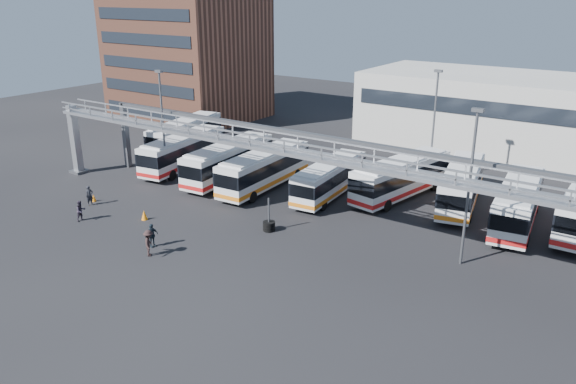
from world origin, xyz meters
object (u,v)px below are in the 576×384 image
Objects in this scene: pedestrian_b at (81,211)px; cone_right at (144,215)px; light_pole_left at (163,121)px; light_pole_back at (434,120)px; light_pole_mid at (470,180)px; bus_7 at (518,202)px; bus_1 at (184,150)px; pedestrian_d at (152,235)px; bus_6 at (462,184)px; bus_5 at (401,176)px; bus_4 at (330,178)px; pedestrian_a at (89,196)px; cone_left at (94,198)px; bus_0 at (185,134)px; bus_2 at (229,160)px; bus_3 at (264,168)px; pedestrian_c at (149,243)px; tire_stack at (269,225)px.

cone_right is (3.83, 2.87, -0.43)m from pedestrian_b.
light_pole_left and light_pole_back have the same top height.
bus_7 is (1.33, 8.53, -3.86)m from light_pole_mid.
pedestrian_d is (11.03, -14.38, -1.03)m from bus_1.
bus_6 is (-3.51, 10.29, -3.87)m from light_pole_mid.
bus_5 is 7.08× the size of pedestrian_b.
bus_4 is 20.04m from pedestrian_a.
bus_7 is at bearing 25.89° from cone_left.
bus_4 is 6.08m from bus_5.
light_pole_back reaches higher than pedestrian_a.
bus_2 is at bearing -37.34° from bus_0.
cone_right is (-14.23, -15.93, -1.50)m from bus_5.
light_pole_back is at bearing 28.78° from bus_2.
light_pole_left is 0.90× the size of bus_7.
bus_5 is at bearing -39.80° from pedestrian_b.
bus_3 is 21.05m from bus_7.
cone_left is (-10.75, 3.34, -0.54)m from pedestrian_d.
pedestrian_a is (-0.67, -7.99, -4.89)m from light_pole_left.
pedestrian_c is (8.91, -1.21, 0.11)m from pedestrian_b.
bus_2 is at bearing 94.72° from cone_right.
bus_7 is at bearing -13.52° from bus_0.
cone_right is (-4.18, 3.01, -0.47)m from pedestrian_d.
pedestrian_a is 11.74m from pedestrian_c.
pedestrian_c is 0.71× the size of tire_stack.
bus_5 reaches higher than bus_7.
light_pole_left is 15.89m from bus_4.
bus_0 is 6.96× the size of pedestrian_a.
bus_6 is at bearing 32.84° from cone_left.
light_pole_mid reaches higher than bus_0.
bus_6 is 30.54m from pedestrian_a.
tire_stack is at bearing 12.37° from cone_left.
bus_1 is 4.42× the size of tire_stack.
bus_3 reaches higher than bus_1.
light_pole_back reaches higher than tire_stack.
bus_1 is 14.59m from pedestrian_b.
cone_left is at bearing 44.61° from pedestrian_b.
bus_2 is 12.77m from pedestrian_a.
bus_7 is at bearing 32.29° from cone_right.
bus_2 is at bearing -177.90° from bus_7.
bus_3 is at bearing 47.84° from cone_left.
bus_5 is at bearing 12.30° from bus_2.
pedestrian_c is 2.40× the size of cone_right.
bus_6 is at bearing -27.94° from pedestrian_d.
pedestrian_b is (2.23, -2.47, -0.02)m from pedestrian_a.
light_pole_mid is 6.02× the size of pedestrian_d.
bus_0 reaches higher than bus_6.
light_pole_mid reaches higher than cone_left.
cone_right is at bearing -2.80° from cone_left.
light_pole_mid is at bearing -37.33° from bus_5.
tire_stack is at bearing -54.16° from bus_3.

